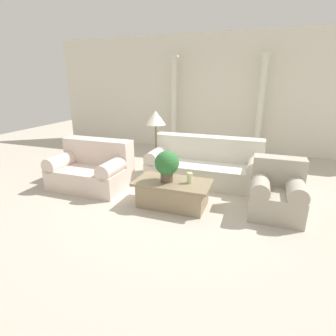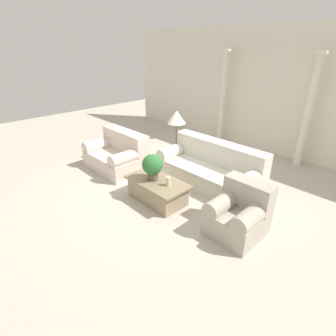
{
  "view_description": "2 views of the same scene",
  "coord_description": "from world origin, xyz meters",
  "px_view_note": "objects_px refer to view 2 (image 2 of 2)",
  "views": [
    {
      "loc": [
        1.33,
        -4.25,
        1.98
      ],
      "look_at": [
        -0.13,
        -0.14,
        0.51
      ],
      "focal_mm": 28.0,
      "sensor_mm": 36.0,
      "label": 1
    },
    {
      "loc": [
        3.33,
        -3.36,
        2.74
      ],
      "look_at": [
        0.2,
        -0.34,
        0.67
      ],
      "focal_mm": 28.0,
      "sensor_mm": 36.0,
      "label": 2
    }
  ],
  "objects_px": {
    "sofa_long": "(211,168)",
    "potted_plant": "(153,166)",
    "armchair": "(239,213)",
    "floor_lamp": "(177,120)",
    "loveseat": "(118,154)",
    "coffee_table": "(157,190)"
  },
  "relations": [
    {
      "from": "loveseat",
      "to": "floor_lamp",
      "type": "distance_m",
      "value": 1.61
    },
    {
      "from": "sofa_long",
      "to": "potted_plant",
      "type": "distance_m",
      "value": 1.42
    },
    {
      "from": "coffee_table",
      "to": "floor_lamp",
      "type": "relative_size",
      "value": 0.89
    },
    {
      "from": "potted_plant",
      "to": "sofa_long",
      "type": "bearing_deg",
      "value": 75.63
    },
    {
      "from": "loveseat",
      "to": "potted_plant",
      "type": "distance_m",
      "value": 1.73
    },
    {
      "from": "loveseat",
      "to": "armchair",
      "type": "bearing_deg",
      "value": -0.16
    },
    {
      "from": "floor_lamp",
      "to": "armchair",
      "type": "distance_m",
      "value": 2.77
    },
    {
      "from": "loveseat",
      "to": "potted_plant",
      "type": "height_order",
      "value": "potted_plant"
    },
    {
      "from": "loveseat",
      "to": "armchair",
      "type": "xyz_separation_m",
      "value": [
        3.33,
        -0.01,
        0.0
      ]
    },
    {
      "from": "sofa_long",
      "to": "coffee_table",
      "type": "xyz_separation_m",
      "value": [
        -0.25,
        -1.3,
        -0.13
      ]
    },
    {
      "from": "potted_plant",
      "to": "loveseat",
      "type": "bearing_deg",
      "value": 168.65
    },
    {
      "from": "sofa_long",
      "to": "floor_lamp",
      "type": "xyz_separation_m",
      "value": [
        -1.09,
        0.06,
        0.82
      ]
    },
    {
      "from": "sofa_long",
      "to": "loveseat",
      "type": "xyz_separation_m",
      "value": [
        -2.0,
        -1.0,
        0.01
      ]
    },
    {
      "from": "potted_plant",
      "to": "floor_lamp",
      "type": "xyz_separation_m",
      "value": [
        -0.75,
        1.39,
        0.46
      ]
    },
    {
      "from": "sofa_long",
      "to": "loveseat",
      "type": "height_order",
      "value": "same"
    },
    {
      "from": "sofa_long",
      "to": "armchair",
      "type": "distance_m",
      "value": 1.67
    },
    {
      "from": "sofa_long",
      "to": "armchair",
      "type": "bearing_deg",
      "value": -37.06
    },
    {
      "from": "floor_lamp",
      "to": "loveseat",
      "type": "bearing_deg",
      "value": -130.66
    },
    {
      "from": "sofa_long",
      "to": "coffee_table",
      "type": "distance_m",
      "value": 1.33
    },
    {
      "from": "sofa_long",
      "to": "coffee_table",
      "type": "bearing_deg",
      "value": -100.9
    },
    {
      "from": "sofa_long",
      "to": "potted_plant",
      "type": "height_order",
      "value": "potted_plant"
    },
    {
      "from": "coffee_table",
      "to": "sofa_long",
      "type": "bearing_deg",
      "value": 79.1
    }
  ]
}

